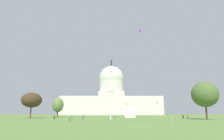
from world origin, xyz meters
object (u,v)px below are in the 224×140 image
person_tan_lawn_far_right (160,117)px  kite_green_low (105,101)px  kite_lime_mid (111,73)px  kite_magenta_mid (136,65)px  person_purple_front_left (83,117)px  capitol_building (111,97)px  kite_red_low (126,104)px  person_teal_near_tree_east (115,117)px  kite_cyan_low (144,102)px  tree_east_far (205,94)px  person_black_deep_crowd (183,117)px  person_grey_front_right (188,117)px  tree_west_near (58,105)px  tree_west_far (32,100)px  person_olive_mid_left (70,120)px  kite_gold_mid (152,85)px  person_tan_near_tent (171,119)px  kite_violet_high (140,30)px  person_white_front_center (111,118)px  kite_yellow_mid (162,71)px  kite_black_low (157,103)px  kite_blue_mid (143,75)px  person_olive_back_center (72,117)px  kite_white_low (122,91)px  kite_pink_high (67,47)px  event_tent (130,112)px  person_black_near_tree_west (54,117)px

person_tan_lawn_far_right → kite_green_low: size_ratio=1.17×
kite_lime_mid → kite_magenta_mid: 18.71m
person_purple_front_left → capitol_building: bearing=-157.7°
kite_red_low → person_teal_near_tree_east: bearing=-19.0°
kite_cyan_low → kite_green_low: bearing=-47.0°
tree_east_far → person_black_deep_crowd: size_ratio=8.39×
person_purple_front_left → person_grey_front_right: person_purple_front_left is taller
person_purple_front_left → tree_west_near: bearing=-126.2°
tree_west_far → person_olive_mid_left: size_ratio=8.04×
kite_gold_mid → person_olive_mid_left: bearing=-5.5°
kite_magenta_mid → capitol_building: bearing=-123.9°
person_tan_near_tent → kite_cyan_low: size_ratio=1.31×
kite_lime_mid → kite_cyan_low: bearing=-115.4°
person_black_deep_crowd → kite_violet_high: kite_violet_high is taller
person_white_front_center → kite_yellow_mid: 91.71m
kite_black_low → person_tan_near_tent: bearing=53.8°
tree_east_far → person_purple_front_left: 48.06m
person_grey_front_right → person_olive_mid_left: bearing=-26.3°
person_purple_front_left → kite_blue_mid: bearing=164.6°
person_olive_back_center → kite_cyan_low: kite_cyan_low is taller
person_tan_lawn_far_right → person_white_front_center: bearing=-114.1°
tree_west_far → kite_white_low: size_ratio=4.08×
kite_white_low → person_black_deep_crowd: bearing=-48.6°
person_grey_front_right → kite_cyan_low: bearing=-151.6°
kite_yellow_mid → kite_green_low: bearing=147.8°
person_white_front_center → kite_pink_high: 76.33m
person_purple_front_left → kite_violet_high: bearing=150.3°
person_teal_near_tree_east → capitol_building: bearing=-25.0°
tree_west_near → person_white_front_center: 56.72m
person_tan_lawn_far_right → tree_east_far: bearing=6.4°
person_white_front_center → kite_violet_high: size_ratio=0.41×
tree_west_near → person_tan_near_tent: 77.44m
kite_cyan_low → person_white_front_center: bearing=17.0°
person_olive_mid_left → kite_pink_high: bearing=-149.6°
kite_gold_mid → kite_red_low: 53.70m
person_grey_front_right → kite_violet_high: 49.09m
person_olive_mid_left → person_olive_back_center: size_ratio=1.07×
tree_west_far → kite_violet_high: bearing=3.2°
kite_yellow_mid → kite_green_low: size_ratio=2.57×
person_purple_front_left → person_white_front_center: (10.86, -7.19, 0.03)m
kite_lime_mid → kite_violet_high: bearing=-138.4°
event_tent → kite_violet_high: kite_violet_high is taller
person_teal_near_tree_east → person_black_near_tree_west: 25.73m
person_olive_mid_left → kite_blue_mid: (30.01, 57.90, 22.97)m
tree_east_far → person_tan_lawn_far_right: 19.99m
tree_west_near → kite_lime_mid: 53.42m
event_tent → person_black_deep_crowd: 27.45m
kite_blue_mid → kite_green_low: (-23.86, 83.67, -10.19)m
kite_white_low → person_grey_front_right: bearing=-59.0°
kite_gold_mid → person_white_front_center: bearing=-3.6°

